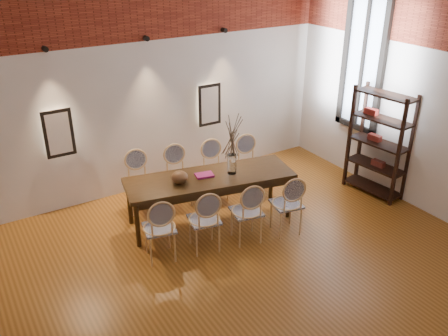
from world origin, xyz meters
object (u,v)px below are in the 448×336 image
chair_near_b (204,219)px  chair_far_a (140,183)px  chair_far_b (178,177)px  chair_far_d (250,166)px  shelving_rack (379,143)px  chair_near_c (246,211)px  chair_near_a (159,228)px  vase (232,164)px  dining_table (210,198)px  chair_far_c (215,171)px  bowl (180,177)px  chair_near_d (286,204)px  book (204,175)px

chair_near_b → chair_far_a: size_ratio=1.00×
chair_far_b → chair_far_a: bearing=-0.0°
chair_far_d → shelving_rack: bearing=159.0°
chair_near_c → chair_far_a: same height
chair_near_a → chair_near_b: 0.62m
chair_far_b → vase: 1.04m
chair_near_c → chair_far_d: 1.50m
dining_table → chair_far_c: chair_far_c is taller
vase → bowl: (-0.81, 0.12, -0.06)m
chair_near_a → chair_near_c: bearing=0.0°
chair_near_c → vase: vase is taller
chair_far_a → chair_far_d: size_ratio=1.00×
chair_near_d → chair_far_c: 1.50m
chair_near_b → bowl: chair_near_b is taller
chair_near_c → chair_far_c: size_ratio=1.00×
chair_near_a → shelving_rack: 3.91m
chair_far_b → shelving_rack: size_ratio=0.52×
vase → chair_far_a: bearing=140.4°
chair_far_c → chair_near_c: bearing=90.0°
chair_near_a → book: bearing=39.7°
chair_near_a → book: chair_near_a is taller
dining_table → chair_near_b: bearing=-114.6°
dining_table → chair_near_a: bearing=-144.0°
chair_far_b → chair_near_a: bearing=65.4°
chair_near_b → chair_far_a: same height
dining_table → vase: size_ratio=8.33×
chair_far_c → bowl: bearing=43.0°
shelving_rack → chair_far_d: bearing=140.7°
dining_table → chair_near_b: chair_near_b is taller
chair_near_a → chair_near_b: (0.61, -0.13, 0.00)m
chair_near_a → chair_far_c: (1.50, 1.08, 0.00)m
bowl → shelving_rack: bearing=-12.1°
chair_far_d → book: size_ratio=3.62×
chair_far_a → chair_far_d: 1.87m
chair_near_b → chair_far_c: same height
chair_near_a → bowl: size_ratio=3.92×
dining_table → chair_far_d: 1.16m
dining_table → chair_near_d: size_ratio=2.66×
chair_near_b → book: bearing=71.6°
chair_far_b → shelving_rack: 3.33m
chair_near_a → chair_far_b: (0.89, 1.21, 0.00)m
chair_far_b → vase: vase is taller
chair_far_a → chair_near_b: bearing=114.6°
chair_far_c → bowl: chair_far_c is taller
dining_table → chair_far_a: bearing=144.0°
chair_near_d → chair_far_d: size_ratio=1.00×
dining_table → book: book is taller
chair_near_c → bowl: chair_near_c is taller
chair_near_d → chair_far_a: same height
chair_far_a → shelving_rack: bearing=168.9°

